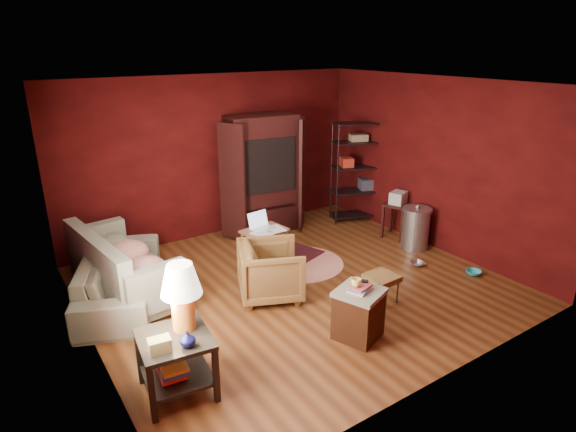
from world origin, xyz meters
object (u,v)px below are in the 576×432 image
Objects in this scene: sofa at (119,268)px; wire_shelving at (358,168)px; laptop_desk at (264,233)px; tv_armoire at (262,172)px; side_table at (178,318)px; armchair at (271,268)px; hamper at (359,313)px.

wire_shelving reaches higher than sofa.
laptop_desk is 2.67m from wire_shelving.
wire_shelving reaches higher than laptop_desk.
laptop_desk is 0.39× the size of tv_armoire.
side_table is 4.38m from tv_armoire.
tv_armoire reaches higher than laptop_desk.
side_table is 1.63× the size of laptop_desk.
armchair is 0.40× the size of tv_armoire.
sofa is 1.18× the size of wire_shelving.
side_table is 2.13m from hamper.
tv_armoire is (2.90, 3.27, 0.30)m from side_table.
laptop_desk is at bearing -113.50° from tv_armoire.
sofa is at bearing 80.08° from armchair.
hamper is 0.86× the size of laptop_desk.
hamper is 3.77m from tv_armoire.
wire_shelving is at bearing -10.16° from tv_armoire.
armchair is 1.03× the size of laptop_desk.
wire_shelving is at bearing 30.21° from side_table.
sofa is at bearing -152.83° from tv_armoire.
armchair reaches higher than hamper.
side_table is at bearing 145.51° from armchair.
armchair is 2.60m from tv_armoire.
sofa is 1.06× the size of tv_armoire.
sofa is 3.24m from hamper.
armchair is 0.63× the size of side_table.
tv_armoire is at bearing -175.06° from wire_shelving.
tv_armoire reaches higher than side_table.
wire_shelving is at bearing -37.44° from armchair.
side_table reaches higher than laptop_desk.
sofa is 4.75m from wire_shelving.
wire_shelving is (2.98, 1.66, 0.62)m from armchair.
tv_armoire is 1.11× the size of wire_shelving.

